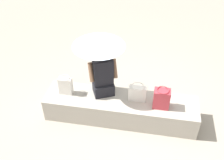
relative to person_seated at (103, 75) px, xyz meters
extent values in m
plane|color=#9E9384|center=(0.32, -0.12, -0.82)|extent=(14.00, 14.00, 0.00)
cube|color=#A8A093|center=(0.32, -0.12, -0.60)|extent=(2.61, 0.62, 0.43)
cube|color=black|center=(0.00, 0.00, -0.28)|extent=(0.43, 0.40, 0.22)
cube|color=black|center=(0.00, 0.00, 0.07)|extent=(0.37, 0.32, 0.48)
sphere|color=brown|center=(0.00, 0.00, 0.41)|extent=(0.20, 0.20, 0.20)
cylinder|color=brown|center=(0.18, 0.08, 0.10)|extent=(0.15, 0.21, 0.32)
cylinder|color=brown|center=(-0.18, -0.08, 0.10)|extent=(0.15, 0.21, 0.32)
cylinder|color=#B7B7BC|center=(-0.06, 0.03, 0.17)|extent=(0.02, 0.02, 1.11)
cone|color=silver|center=(-0.06, 0.03, 0.63)|extent=(0.83, 0.83, 0.19)
sphere|color=#B7B7BC|center=(-0.06, 0.03, 0.74)|extent=(0.03, 0.03, 0.03)
cube|color=silver|center=(-0.63, -0.12, -0.23)|extent=(0.23, 0.11, 0.32)
torus|color=silver|center=(-0.63, -0.12, -0.05)|extent=(0.17, 0.17, 0.01)
cube|color=silver|center=(0.59, -0.08, -0.25)|extent=(0.29, 0.11, 0.28)
torus|color=silver|center=(0.59, -0.08, -0.09)|extent=(0.22, 0.22, 0.01)
cube|color=#B2333D|center=(0.99, -0.18, -0.22)|extent=(0.26, 0.17, 0.34)
torus|color=#B2333D|center=(0.99, -0.18, -0.03)|extent=(0.19, 0.19, 0.01)
camera|label=1|loc=(0.74, -3.39, 2.66)|focal=42.30mm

